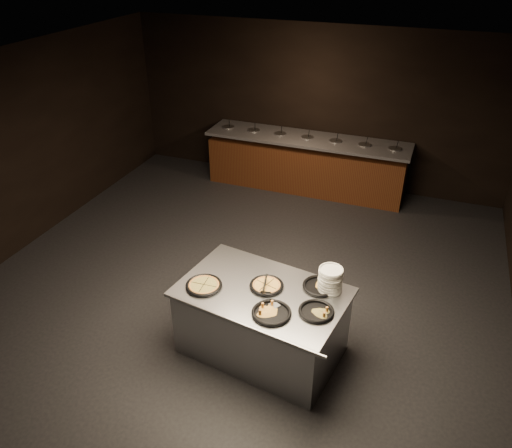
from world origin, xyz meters
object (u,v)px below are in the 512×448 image
at_px(pan_veggie_whole, 204,285).
at_px(plate_stack, 330,280).
at_px(pan_cheese_whole, 267,285).
at_px(serving_counter, 262,322).

bearing_deg(pan_veggie_whole, plate_stack, 18.06).
distance_m(plate_stack, pan_cheese_whole, 0.69).
bearing_deg(pan_veggie_whole, pan_cheese_whole, 20.40).
xyz_separation_m(plate_stack, pan_veggie_whole, (-1.30, -0.43, -0.12)).
relative_size(serving_counter, pan_cheese_whole, 5.21).
xyz_separation_m(serving_counter, pan_veggie_whole, (-0.62, -0.16, 0.47)).
height_order(serving_counter, pan_cheese_whole, pan_cheese_whole).
bearing_deg(plate_stack, pan_veggie_whole, -161.94).
distance_m(serving_counter, pan_veggie_whole, 0.79).
bearing_deg(pan_cheese_whole, serving_counter, -104.74).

